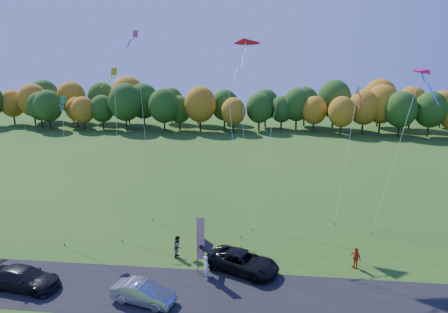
# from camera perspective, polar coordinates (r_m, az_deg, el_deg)

# --- Properties ---
(ground) EXTENTS (160.00, 160.00, 0.00)m
(ground) POSITION_cam_1_polar(r_m,az_deg,el_deg) (31.72, -1.21, -15.10)
(ground) COLOR #224F15
(asphalt_strip) EXTENTS (90.00, 6.00, 0.01)m
(asphalt_strip) POSITION_cam_1_polar(r_m,az_deg,el_deg) (28.34, -2.30, -19.04)
(asphalt_strip) COLOR black
(asphalt_strip) RESTS_ON ground
(tree_line) EXTENTS (116.00, 12.00, 10.00)m
(tree_line) POSITION_cam_1_polar(r_m,az_deg,el_deg) (83.92, 3.61, 3.64)
(tree_line) COLOR #1E4711
(tree_line) RESTS_ON ground
(black_suv) EXTENTS (5.99, 4.54, 1.51)m
(black_suv) POSITION_cam_1_polar(r_m,az_deg,el_deg) (30.51, 2.72, -14.77)
(black_suv) COLOR black
(black_suv) RESTS_ON ground
(silver_sedan) EXTENTS (4.41, 2.38, 1.38)m
(silver_sedan) POSITION_cam_1_polar(r_m,az_deg,el_deg) (27.68, -11.47, -18.55)
(silver_sedan) COLOR #9FA0A4
(silver_sedan) RESTS_ON ground
(dark_truck_a) EXTENTS (5.26, 2.76, 1.45)m
(dark_truck_a) POSITION_cam_1_polar(r_m,az_deg,el_deg) (31.72, -26.62, -15.26)
(dark_truck_a) COLOR black
(dark_truck_a) RESTS_ON ground
(person_tailgate_a) EXTENTS (0.56, 0.72, 1.75)m
(person_tailgate_a) POSITION_cam_1_polar(r_m,az_deg,el_deg) (29.58, -2.53, -15.51)
(person_tailgate_a) COLOR white
(person_tailgate_a) RESTS_ON ground
(person_tailgate_b) EXTENTS (0.67, 0.86, 1.77)m
(person_tailgate_b) POSITION_cam_1_polar(r_m,az_deg,el_deg) (32.52, -6.59, -12.64)
(person_tailgate_b) COLOR gray
(person_tailgate_b) RESTS_ON ground
(person_east) EXTENTS (0.86, 1.01, 1.62)m
(person_east) POSITION_cam_1_polar(r_m,az_deg,el_deg) (32.43, 18.28, -13.56)
(person_east) COLOR red
(person_east) RESTS_ON ground
(feather_flag) EXTENTS (0.57, 0.21, 4.41)m
(feather_flag) POSITION_cam_1_polar(r_m,az_deg,el_deg) (29.57, -3.44, -11.52)
(feather_flag) COLOR #999999
(feather_flag) RESTS_ON ground
(kite_delta_blue) EXTENTS (4.97, 12.74, 26.11)m
(kite_delta_blue) POSITION_cam_1_polar(r_m,az_deg,el_deg) (36.21, 0.62, 9.61)
(kite_delta_blue) COLOR #4C3F33
(kite_delta_blue) RESTS_ON ground
(kite_parafoil_orange) EXTENTS (6.36, 11.47, 24.85)m
(kite_parafoil_orange) POSITION_cam_1_polar(r_m,az_deg,el_deg) (39.38, 7.86, 9.32)
(kite_parafoil_orange) COLOR #4C3F33
(kite_parafoil_orange) RESTS_ON ground
(kite_delta_red) EXTENTS (2.71, 8.73, 18.37)m
(kite_delta_red) POSITION_cam_1_polar(r_m,az_deg,el_deg) (37.22, 2.83, 7.53)
(kite_delta_red) COLOR #4C3F33
(kite_delta_red) RESTS_ON ground
(kite_parafoil_rainbow) EXTENTS (6.32, 6.48, 14.69)m
(kite_parafoil_rainbow) POSITION_cam_1_polar(r_m,az_deg,el_deg) (39.83, 23.59, 1.02)
(kite_parafoil_rainbow) COLOR #4C3F33
(kite_parafoil_rainbow) RESTS_ON ground
(kite_diamond_yellow) EXTENTS (3.27, 8.12, 14.75)m
(kite_diamond_yellow) POSITION_cam_1_polar(r_m,az_deg,el_deg) (37.46, -14.94, 0.80)
(kite_diamond_yellow) COLOR #4C3F33
(kite_diamond_yellow) RESTS_ON ground
(kite_diamond_green) EXTENTS (1.79, 5.09, 12.29)m
(kite_diamond_green) POSITION_cam_1_polar(r_m,az_deg,el_deg) (37.04, -21.92, -1.69)
(kite_diamond_green) COLOR #4C3F33
(kite_diamond_green) RESTS_ON ground
(kite_diamond_white) EXTENTS (3.26, 7.46, 12.81)m
(kite_diamond_white) POSITION_cam_1_polar(r_m,az_deg,el_deg) (41.14, 17.16, 0.44)
(kite_diamond_white) COLOR #4C3F33
(kite_diamond_white) RESTS_ON ground
(kite_diamond_pink) EXTENTS (3.48, 7.10, 18.31)m
(kite_diamond_pink) POSITION_cam_1_polar(r_m,az_deg,el_deg) (40.66, -11.39, 4.67)
(kite_diamond_pink) COLOR #4C3F33
(kite_diamond_pink) RESTS_ON ground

